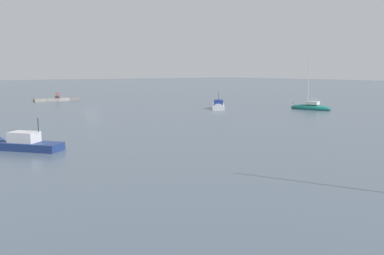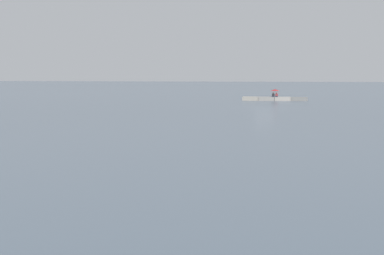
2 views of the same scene
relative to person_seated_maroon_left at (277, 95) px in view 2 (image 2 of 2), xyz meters
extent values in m
plane|color=slate|center=(0.28, 21.63, -0.88)|extent=(500.00, 500.00, 0.00)
cube|color=slate|center=(-3.70, 0.01, -0.57)|extent=(2.60, 1.72, 0.63)
cube|color=gray|center=(-1.04, 0.01, -0.57)|extent=(2.60, 1.72, 0.63)
cube|color=gray|center=(1.61, 0.01, -0.57)|extent=(2.60, 1.72, 0.63)
cube|color=gray|center=(4.27, 0.01, -0.57)|extent=(2.60, 1.72, 0.63)
cube|color=#1E2333|center=(0.01, 0.20, -0.17)|extent=(0.38, 0.43, 0.16)
cube|color=maroon|center=(0.00, -0.08, 0.01)|extent=(0.41, 0.24, 0.52)
sphere|color=tan|center=(0.00, -0.08, 0.37)|extent=(0.22, 0.22, 0.22)
cube|color=#1E2333|center=(0.57, 0.27, -0.17)|extent=(0.38, 0.43, 0.16)
cube|color=#232328|center=(0.56, -0.01, 0.01)|extent=(0.41, 0.24, 0.52)
sphere|color=tan|center=(0.56, -0.01, 0.37)|extent=(0.22, 0.22, 0.22)
cylinder|color=black|center=(0.28, -0.02, 0.27)|extent=(0.02, 0.02, 1.05)
cone|color=#B21E1E|center=(0.28, -0.02, 0.87)|extent=(1.44, 1.44, 0.25)
sphere|color=black|center=(0.28, -0.02, 1.03)|extent=(0.05, 0.05, 0.05)
camera|label=1|loc=(27.87, 93.28, 6.13)|focal=36.76mm
camera|label=2|loc=(-5.26, 94.33, 3.52)|focal=53.13mm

